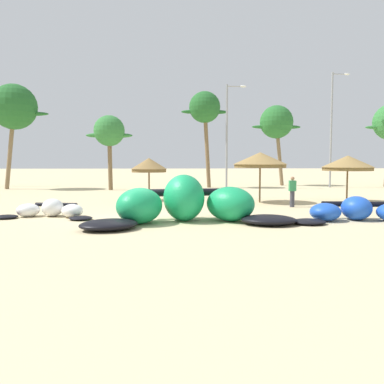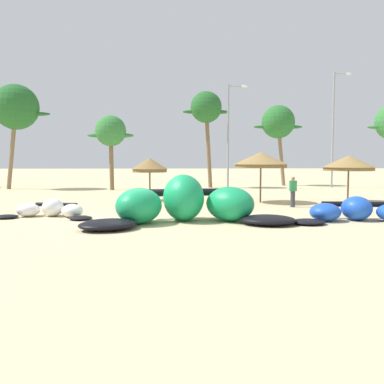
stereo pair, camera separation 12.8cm
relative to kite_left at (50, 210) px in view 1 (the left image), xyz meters
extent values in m
plane|color=beige|center=(3.90, -1.14, -0.30)|extent=(260.00, 260.00, 0.00)
ellipsoid|color=black|center=(-1.74, -0.38, -0.22)|extent=(1.14, 1.07, 0.16)
ellipsoid|color=white|center=(-0.99, 0.17, -0.01)|extent=(1.35, 1.35, 0.58)
ellipsoid|color=white|center=(0.04, 0.24, 0.09)|extent=(1.08, 1.15, 0.78)
ellipsoid|color=white|center=(0.99, -0.19, -0.01)|extent=(1.25, 1.29, 0.58)
ellipsoid|color=black|center=(1.50, -0.97, -0.22)|extent=(1.33, 1.29, 0.16)
cylinder|color=black|center=(0.11, 0.58, 0.18)|extent=(1.93, 0.52, 0.18)
cube|color=black|center=(0.03, 0.14, 0.09)|extent=(0.75, 0.48, 0.04)
ellipsoid|color=black|center=(3.01, -3.52, -0.11)|extent=(2.63, 2.44, 0.38)
ellipsoid|color=#199E5B|center=(4.00, -2.16, 0.40)|extent=(2.43, 2.63, 1.40)
ellipsoid|color=#199E5B|center=(5.75, -1.46, 0.64)|extent=(1.92, 2.30, 1.88)
ellipsoid|color=#199E5B|center=(7.62, -1.67, 0.40)|extent=(2.64, 2.67, 1.40)
ellipsoid|color=black|center=(8.94, -2.72, -0.11)|extent=(2.40, 2.06, 0.38)
cylinder|color=black|center=(5.65, -0.73, 0.80)|extent=(3.51, 0.78, 0.32)
cube|color=black|center=(5.78, -1.67, 0.64)|extent=(1.36, 0.92, 0.04)
ellipsoid|color=black|center=(10.52, -2.67, -0.20)|extent=(1.59, 1.49, 0.20)
ellipsoid|color=blue|center=(11.48, -1.88, 0.06)|extent=(1.81, 1.82, 0.73)
ellipsoid|color=blue|center=(12.86, -1.71, 0.19)|extent=(1.38, 1.49, 0.99)
cylinder|color=black|center=(12.91, -1.24, 0.31)|extent=(2.59, 0.55, 0.23)
cube|color=black|center=(12.84, -1.85, 0.19)|extent=(0.99, 0.60, 0.04)
cylinder|color=brown|center=(3.96, 7.44, 0.67)|extent=(0.10, 0.10, 1.95)
cone|color=olive|center=(3.96, 7.44, 1.99)|extent=(2.24, 2.24, 0.69)
cylinder|color=brown|center=(3.96, 7.44, 1.55)|extent=(2.13, 2.13, 0.20)
cylinder|color=brown|center=(10.55, 5.72, 0.82)|extent=(0.10, 0.10, 2.25)
cone|color=olive|center=(10.55, 5.72, 2.30)|extent=(3.19, 3.19, 0.71)
cylinder|color=olive|center=(10.55, 5.72, 1.85)|extent=(3.03, 3.03, 0.20)
cylinder|color=brown|center=(15.82, 5.69, 0.73)|extent=(0.10, 0.10, 2.07)
cone|color=olive|center=(15.82, 5.69, 2.12)|extent=(3.06, 3.06, 0.71)
cylinder|color=olive|center=(15.82, 5.69, 1.67)|extent=(2.91, 2.91, 0.20)
cylinder|color=#383842|center=(11.72, 3.22, 0.12)|extent=(0.24, 0.24, 0.85)
cube|color=#338E51|center=(11.72, 3.22, 0.83)|extent=(0.36, 0.22, 0.56)
sphere|color=#9E7051|center=(11.72, 3.22, 1.22)|extent=(0.20, 0.20, 0.20)
cylinder|color=#7F6647|center=(-8.62, 18.78, 3.29)|extent=(1.20, 0.36, 7.18)
sphere|color=#236028|center=(-8.20, 18.78, 6.88)|extent=(3.95, 3.95, 3.95)
ellipsoid|color=#236028|center=(-6.62, 18.78, 6.29)|extent=(2.77, 0.50, 0.36)
cylinder|color=brown|center=(0.25, 17.07, 2.21)|extent=(0.41, 0.36, 5.03)
sphere|color=#337A38|center=(0.22, 17.07, 4.72)|extent=(2.61, 2.61, 2.61)
ellipsoid|color=#337A38|center=(-0.82, 17.07, 4.33)|extent=(1.83, 0.50, 0.36)
ellipsoid|color=#337A38|center=(1.27, 17.07, 4.33)|extent=(1.83, 0.50, 0.36)
cylinder|color=brown|center=(8.81, 19.90, 3.42)|extent=(0.79, 0.36, 7.45)
sphere|color=#236028|center=(8.60, 19.90, 7.14)|extent=(2.90, 2.90, 2.90)
ellipsoid|color=#236028|center=(7.44, 19.90, 6.71)|extent=(2.03, 0.50, 0.36)
ellipsoid|color=#236028|center=(9.76, 19.90, 6.71)|extent=(2.03, 0.50, 0.36)
cylinder|color=#7F6647|center=(16.49, 22.83, 2.91)|extent=(1.03, 0.36, 6.42)
sphere|color=#286B2D|center=(16.16, 22.83, 6.12)|extent=(3.34, 3.34, 3.34)
ellipsoid|color=#286B2D|center=(14.82, 22.83, 5.62)|extent=(2.34, 0.50, 0.36)
ellipsoid|color=#286B2D|center=(17.50, 22.83, 5.62)|extent=(2.34, 0.50, 0.36)
ellipsoid|color=#337A38|center=(25.21, 20.02, 5.38)|extent=(2.44, 0.50, 0.36)
cylinder|color=gray|center=(10.45, 18.42, 4.33)|extent=(0.18, 0.18, 9.25)
cylinder|color=gray|center=(11.17, 18.42, 8.80)|extent=(1.44, 0.10, 0.10)
ellipsoid|color=silver|center=(11.89, 18.42, 8.80)|extent=(0.56, 0.24, 0.20)
cylinder|color=gray|center=(20.40, 19.35, 5.03)|extent=(0.18, 0.18, 10.66)
cylinder|color=gray|center=(21.07, 19.35, 10.20)|extent=(1.36, 0.10, 0.10)
ellipsoid|color=silver|center=(21.75, 19.35, 10.20)|extent=(0.56, 0.24, 0.20)
camera|label=1|loc=(5.06, -17.81, 2.09)|focal=37.89mm
camera|label=2|loc=(5.19, -17.82, 2.09)|focal=37.89mm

